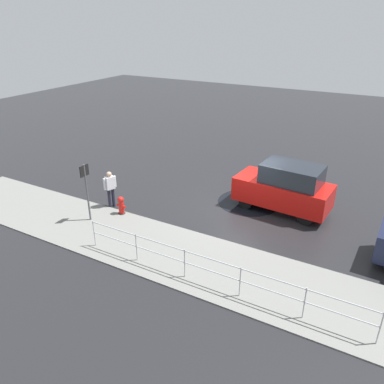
# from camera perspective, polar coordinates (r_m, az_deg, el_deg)

# --- Properties ---
(ground_plane) EXTENTS (60.00, 60.00, 0.00)m
(ground_plane) POSITION_cam_1_polar(r_m,az_deg,el_deg) (16.05, 7.48, -2.62)
(ground_plane) COLOR black
(kerb_strip) EXTENTS (24.00, 3.20, 0.04)m
(kerb_strip) POSITION_cam_1_polar(r_m,az_deg,el_deg) (12.76, 0.27, -10.28)
(kerb_strip) COLOR slate
(kerb_strip) RESTS_ON ground
(moving_hatchback) EXTENTS (4.03, 2.01, 2.06)m
(moving_hatchback) POSITION_cam_1_polar(r_m,az_deg,el_deg) (15.91, 13.97, 0.66)
(moving_hatchback) COLOR red
(moving_hatchback) RESTS_ON ground
(fire_hydrant) EXTENTS (0.42, 0.31, 0.80)m
(fire_hydrant) POSITION_cam_1_polar(r_m,az_deg,el_deg) (15.61, -10.74, -2.05)
(fire_hydrant) COLOR red
(fire_hydrant) RESTS_ON ground
(pedestrian) EXTENTS (0.36, 0.53, 1.62)m
(pedestrian) POSITION_cam_1_polar(r_m,az_deg,el_deg) (16.08, -12.36, 0.84)
(pedestrian) COLOR silver
(pedestrian) RESTS_ON ground
(metal_railing) EXTENTS (9.19, 0.04, 1.05)m
(metal_railing) POSITION_cam_1_polar(r_m,az_deg,el_deg) (11.26, 2.99, -11.38)
(metal_railing) COLOR #B7BABF
(metal_railing) RESTS_ON ground
(sign_post) EXTENTS (0.07, 0.44, 2.40)m
(sign_post) POSITION_cam_1_polar(r_m,az_deg,el_deg) (14.93, -15.84, 1.10)
(sign_post) COLOR #4C4C51
(sign_post) RESTS_ON ground
(puddle_patch) EXTENTS (2.70, 2.70, 0.01)m
(puddle_patch) POSITION_cam_1_polar(r_m,az_deg,el_deg) (16.70, 8.58, -1.52)
(puddle_patch) COLOR black
(puddle_patch) RESTS_ON ground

